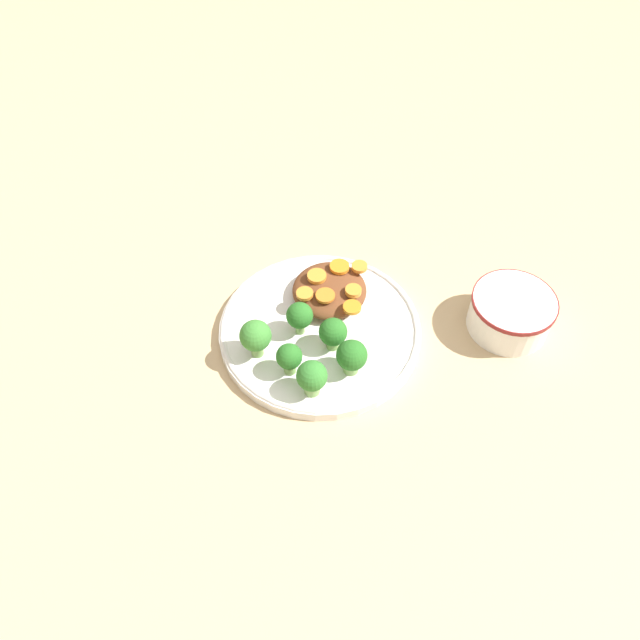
% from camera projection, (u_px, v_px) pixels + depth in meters
% --- Properties ---
extents(ground_plane, '(4.00, 4.00, 0.00)m').
position_uv_depth(ground_plane, '(320.00, 334.00, 0.83)').
color(ground_plane, tan).
extents(plate, '(0.27, 0.27, 0.02)m').
position_uv_depth(plate, '(320.00, 329.00, 0.82)').
color(plate, white).
rests_on(plate, ground_plane).
extents(dip_bowl, '(0.11, 0.11, 0.05)m').
position_uv_depth(dip_bowl, '(511.00, 311.00, 0.82)').
color(dip_bowl, white).
rests_on(dip_bowl, ground_plane).
extents(stew_mound, '(0.10, 0.10, 0.03)m').
position_uv_depth(stew_mound, '(332.00, 291.00, 0.84)').
color(stew_mound, brown).
rests_on(stew_mound, plate).
extents(broccoli_floret_0, '(0.04, 0.04, 0.05)m').
position_uv_depth(broccoli_floret_0, '(333.00, 333.00, 0.78)').
color(broccoli_floret_0, '#759E51').
rests_on(broccoli_floret_0, plate).
extents(broccoli_floret_1, '(0.03, 0.03, 0.05)m').
position_uv_depth(broccoli_floret_1, '(289.00, 358.00, 0.75)').
color(broccoli_floret_1, '#759E51').
rests_on(broccoli_floret_1, plate).
extents(broccoli_floret_2, '(0.03, 0.03, 0.05)m').
position_uv_depth(broccoli_floret_2, '(300.00, 316.00, 0.79)').
color(broccoli_floret_2, '#7FA85B').
rests_on(broccoli_floret_2, plate).
extents(broccoli_floret_3, '(0.04, 0.04, 0.06)m').
position_uv_depth(broccoli_floret_3, '(256.00, 337.00, 0.77)').
color(broccoli_floret_3, '#759E51').
rests_on(broccoli_floret_3, plate).
extents(broccoli_floret_4, '(0.04, 0.04, 0.05)m').
position_uv_depth(broccoli_floret_4, '(312.00, 377.00, 0.73)').
color(broccoli_floret_4, '#7FA85B').
rests_on(broccoli_floret_4, plate).
extents(broccoli_floret_5, '(0.04, 0.04, 0.05)m').
position_uv_depth(broccoli_floret_5, '(352.00, 356.00, 0.75)').
color(broccoli_floret_5, '#7FA85B').
rests_on(broccoli_floret_5, plate).
extents(carrot_slice_0, '(0.03, 0.03, 0.00)m').
position_uv_depth(carrot_slice_0, '(325.00, 295.00, 0.81)').
color(carrot_slice_0, orange).
rests_on(carrot_slice_0, stew_mound).
extents(carrot_slice_1, '(0.03, 0.03, 0.01)m').
position_uv_depth(carrot_slice_1, '(317.00, 276.00, 0.83)').
color(carrot_slice_1, orange).
rests_on(carrot_slice_1, stew_mound).
extents(carrot_slice_2, '(0.03, 0.03, 0.01)m').
position_uv_depth(carrot_slice_2, '(339.00, 267.00, 0.84)').
color(carrot_slice_2, orange).
rests_on(carrot_slice_2, stew_mound).
extents(carrot_slice_3, '(0.02, 0.02, 0.00)m').
position_uv_depth(carrot_slice_3, '(305.00, 294.00, 0.81)').
color(carrot_slice_3, orange).
rests_on(carrot_slice_3, stew_mound).
extents(carrot_slice_4, '(0.02, 0.02, 0.01)m').
position_uv_depth(carrot_slice_4, '(353.00, 291.00, 0.82)').
color(carrot_slice_4, orange).
rests_on(carrot_slice_4, stew_mound).
extents(carrot_slice_5, '(0.02, 0.02, 0.00)m').
position_uv_depth(carrot_slice_5, '(352.00, 307.00, 0.80)').
color(carrot_slice_5, orange).
rests_on(carrot_slice_5, stew_mound).
extents(carrot_slice_6, '(0.02, 0.02, 0.01)m').
position_uv_depth(carrot_slice_6, '(359.00, 267.00, 0.84)').
color(carrot_slice_6, orange).
rests_on(carrot_slice_6, stew_mound).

